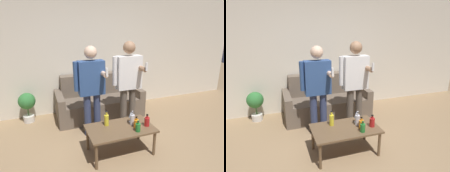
# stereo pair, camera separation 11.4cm
# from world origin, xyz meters

# --- Properties ---
(ground_plane) EXTENTS (16.00, 16.00, 0.00)m
(ground_plane) POSITION_xyz_m (0.00, 0.00, 0.00)
(ground_plane) COLOR #997A56
(wall_back) EXTENTS (8.00, 0.06, 2.70)m
(wall_back) POSITION_xyz_m (0.00, 2.32, 1.35)
(wall_back) COLOR beige
(wall_back) RESTS_ON ground_plane
(couch) EXTENTS (1.82, 0.84, 0.88)m
(couch) POSITION_xyz_m (0.06, 1.89, 0.31)
(couch) COLOR #6B5B4C
(couch) RESTS_ON ground_plane
(coffee_table) EXTENTS (1.02, 0.60, 0.43)m
(coffee_table) POSITION_xyz_m (-0.03, 0.43, 0.39)
(coffee_table) COLOR brown
(coffee_table) RESTS_ON ground_plane
(bottle_orange) EXTENTS (0.07, 0.07, 0.23)m
(bottle_orange) POSITION_xyz_m (0.18, 0.46, 0.52)
(bottle_orange) COLOR silver
(bottle_orange) RESTS_ON coffee_table
(bottle_green) EXTENTS (0.07, 0.07, 0.18)m
(bottle_green) POSITION_xyz_m (0.19, 0.35, 0.50)
(bottle_green) COLOR orange
(bottle_green) RESTS_ON coffee_table
(bottle_dark) EXTENTS (0.07, 0.07, 0.17)m
(bottle_dark) POSITION_xyz_m (0.17, 0.24, 0.50)
(bottle_dark) COLOR #23752D
(bottle_dark) RESTS_ON coffee_table
(bottle_yellow) EXTENTS (0.08, 0.08, 0.19)m
(bottle_yellow) POSITION_xyz_m (0.37, 0.34, 0.51)
(bottle_yellow) COLOR #B21E1E
(bottle_yellow) RESTS_ON coffee_table
(bottle_red) EXTENTS (0.07, 0.07, 0.24)m
(bottle_red) POSITION_xyz_m (-0.21, 0.58, 0.53)
(bottle_red) COLOR yellow
(bottle_red) RESTS_ON coffee_table
(wine_glass_near) EXTENTS (0.07, 0.07, 0.18)m
(wine_glass_near) POSITION_xyz_m (0.20, 0.55, 0.56)
(wine_glass_near) COLOR silver
(wine_glass_near) RESTS_ON coffee_table
(person_standing_left) EXTENTS (0.52, 0.42, 1.61)m
(person_standing_left) POSITION_xyz_m (-0.30, 1.12, 0.94)
(person_standing_left) COLOR navy
(person_standing_left) RESTS_ON ground_plane
(person_standing_right) EXTENTS (0.54, 0.44, 1.66)m
(person_standing_right) POSITION_xyz_m (0.40, 1.11, 0.97)
(person_standing_right) COLOR brown
(person_standing_right) RESTS_ON ground_plane
(potted_plant) EXTENTS (0.34, 0.34, 0.62)m
(potted_plant) POSITION_xyz_m (-1.40, 2.05, 0.40)
(potted_plant) COLOR silver
(potted_plant) RESTS_ON ground_plane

